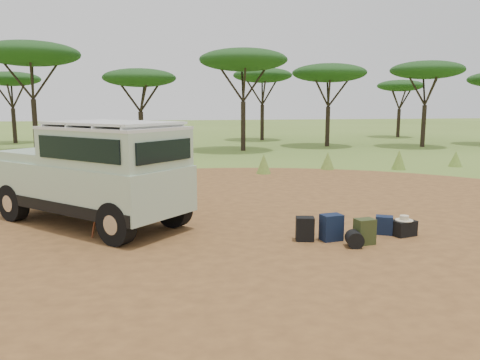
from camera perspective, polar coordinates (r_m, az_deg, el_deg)
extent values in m
plane|color=olive|center=(10.31, -2.40, -6.54)|extent=(140.00, 140.00, 0.00)
cylinder|color=brown|center=(10.31, -2.40, -6.52)|extent=(23.00, 23.00, 0.01)
cone|color=olive|center=(18.84, -24.69, 1.18)|extent=(0.60, 0.60, 0.85)
cone|color=olive|center=(19.24, -15.34, 1.63)|extent=(0.60, 0.60, 0.70)
cone|color=olive|center=(18.82, -6.31, 2.05)|extent=(0.60, 0.60, 0.90)
cone|color=olive|center=(18.90, 2.90, 1.97)|extent=(0.60, 0.60, 0.80)
cone|color=olive|center=(20.46, 10.64, 2.32)|extent=(0.60, 0.60, 0.75)
cone|color=olive|center=(21.21, 18.82, 2.36)|extent=(0.60, 0.60, 0.85)
cone|color=olive|center=(23.16, 24.80, 2.36)|extent=(0.60, 0.60, 0.70)
cylinder|color=black|center=(29.58, -23.69, 6.06)|extent=(0.28, 0.28, 3.06)
ellipsoid|color=#133513|center=(29.68, -24.22, 13.87)|extent=(5.50, 5.50, 1.38)
cylinder|color=black|center=(28.07, -11.94, 5.77)|extent=(0.28, 0.28, 2.34)
ellipsoid|color=#133513|center=(28.06, -12.16, 12.09)|extent=(4.20, 4.20, 1.05)
cylinder|color=black|center=(28.17, 0.39, 6.58)|extent=(0.28, 0.28, 2.93)
ellipsoid|color=#133513|center=(28.25, 0.40, 14.44)|extent=(5.20, 5.20, 1.30)
cylinder|color=black|center=(31.50, 10.63, 6.42)|extent=(0.28, 0.28, 2.61)
ellipsoid|color=#133513|center=(31.52, 10.82, 12.70)|extent=(4.80, 4.80, 1.20)
cylinder|color=black|center=(32.85, 21.45, 6.13)|extent=(0.28, 0.28, 2.70)
ellipsoid|color=#133513|center=(32.88, 21.83, 12.35)|extent=(4.60, 4.60, 1.15)
cylinder|color=black|center=(37.11, -25.81, 5.97)|extent=(0.28, 0.28, 2.48)
ellipsoid|color=#133513|center=(37.11, -26.18, 11.01)|extent=(4.00, 4.00, 1.00)
cylinder|color=black|center=(36.33, 2.72, 7.01)|extent=(0.28, 0.28, 2.70)
ellipsoid|color=#133513|center=(36.36, 2.76, 12.64)|extent=(4.50, 4.50, 1.12)
cylinder|color=black|center=(41.69, 18.75, 6.58)|extent=(0.28, 0.28, 2.34)
ellipsoid|color=#133513|center=(41.69, 18.98, 10.83)|extent=(3.80, 3.80, 0.95)
cube|color=#ABC3A6|center=(11.48, -17.77, -0.47)|extent=(4.81, 4.76, 1.01)
cube|color=black|center=(11.55, -17.68, -2.31)|extent=(4.77, 4.72, 0.26)
cube|color=#ABC3A6|center=(10.71, -15.13, 3.87)|extent=(3.45, 3.43, 0.80)
cube|color=silver|center=(10.68, -15.23, 6.17)|extent=(3.48, 3.46, 0.06)
cube|color=silver|center=(10.68, -15.25, 6.74)|extent=(3.22, 3.21, 0.05)
cube|color=#ABC3A6|center=(12.61, -22.22, 2.94)|extent=(2.56, 2.56, 0.21)
cube|color=black|center=(11.85, -19.84, 4.33)|extent=(1.26, 1.28, 0.56)
cube|color=black|center=(10.10, -19.25, 3.59)|extent=(1.84, 1.80, 0.48)
cube|color=black|center=(11.36, -11.49, 4.51)|extent=(1.84, 1.80, 0.48)
cube|color=black|center=(9.63, -9.18, 3.50)|extent=(1.14, 1.17, 0.44)
cube|color=black|center=(13.52, -24.25, -0.77)|extent=(1.46, 1.49, 0.36)
cylinder|color=black|center=(13.52, -24.78, 2.84)|extent=(1.02, 1.04, 0.07)
cylinder|color=black|center=(13.59, -24.62, 0.48)|extent=(1.02, 1.04, 0.07)
cylinder|color=silver|center=(13.41, -25.85, 1.80)|extent=(0.22, 0.22, 0.23)
cylinder|color=silver|center=(13.72, -23.71, 2.10)|extent=(0.22, 0.22, 0.23)
cube|color=silver|center=(13.57, -24.48, -0.20)|extent=(0.34, 0.35, 0.13)
cylinder|color=black|center=(12.37, -16.11, 4.15)|extent=(0.12, 0.12, 0.88)
cylinder|color=black|center=(12.57, -25.90, -2.49)|extent=(0.85, 0.84, 0.89)
cylinder|color=black|center=(13.50, -19.65, -1.33)|extent=(0.85, 0.84, 0.89)
cylinder|color=black|center=(9.68, -14.84, -5.16)|extent=(0.85, 0.84, 0.89)
cylinder|color=black|center=(10.86, -8.07, -3.38)|extent=(0.85, 0.84, 0.89)
cylinder|color=maroon|center=(10.09, -16.96, -2.58)|extent=(0.39, 0.36, 1.61)
cube|color=black|center=(9.80, 7.92, -5.94)|extent=(0.42, 0.35, 0.50)
cube|color=#111D38|center=(9.91, 11.07, -5.71)|extent=(0.46, 0.36, 0.55)
cube|color=#313C1B|center=(9.80, 14.95, -6.10)|extent=(0.42, 0.33, 0.53)
cube|color=#111D38|center=(10.66, 17.16, -5.29)|extent=(0.45, 0.41, 0.41)
cube|color=black|center=(10.68, 19.32, -5.56)|extent=(0.55, 0.45, 0.34)
cylinder|color=black|center=(9.58, 13.77, -7.02)|extent=(0.39, 0.39, 0.33)
cylinder|color=beige|center=(10.64, 19.37, -4.64)|extent=(0.37, 0.37, 0.02)
cylinder|color=beige|center=(10.63, 19.39, -4.35)|extent=(0.19, 0.19, 0.09)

